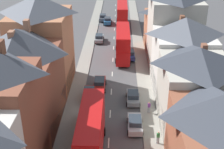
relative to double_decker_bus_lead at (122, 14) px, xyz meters
name	(u,v)px	position (x,y,z in m)	size (l,w,h in m)	color
pavement_left	(83,68)	(-6.89, -24.97, -2.75)	(2.20, 104.00, 0.14)	gray
pavement_right	(142,69)	(3.31, -24.97, -2.75)	(2.20, 104.00, 0.14)	gray
centre_line_dashes	(112,74)	(-1.79, -26.97, -2.81)	(0.14, 97.80, 0.01)	silver
terrace_row_right	(201,95)	(8.39, -43.31, 2.62)	(8.00, 65.23, 13.95)	brown
double_decker_bus_lead	(122,14)	(0.00, 0.00, 0.00)	(2.74, 10.80, 5.30)	red
double_decker_bus_mid_street	(123,43)	(0.00, -19.57, 0.00)	(2.74, 10.80, 5.30)	#B70F0F
double_decker_bus_far_approaching	(91,133)	(-3.60, -46.89, 0.00)	(2.74, 10.80, 5.30)	red
car_near_blue	(130,54)	(1.31, -20.33, -1.98)	(1.90, 4.09, 1.66)	navy
car_near_silver	(100,84)	(-3.59, -32.09, -1.96)	(1.90, 4.37, 1.71)	maroon
car_parked_left_a	(133,97)	(1.31, -35.83, -2.02)	(1.90, 4.06, 1.58)	gray
car_parked_right_a	(107,21)	(-3.59, 1.34, -1.96)	(1.90, 4.02, 1.71)	#236093
car_mid_black	(99,38)	(-4.89, -11.38, -2.02)	(1.90, 4.05, 1.58)	gray
car_parked_left_b	(89,94)	(-4.89, -35.17, -1.98)	(1.90, 4.14, 1.66)	maroon
car_mid_white	(135,123)	(1.31, -42.21, -2.01)	(1.90, 4.11, 1.61)	#B7BABF
car_far_grey	(103,17)	(-4.89, 4.22, -1.97)	(1.90, 4.15, 1.69)	#4C515B
car_parked_right_b	(84,120)	(-4.89, -41.63, -1.99)	(1.90, 3.98, 1.64)	maroon
pedestrian_mid_right	(158,137)	(3.79, -45.08, -1.78)	(0.36, 0.22, 1.61)	gray
pedestrian_far_left	(149,107)	(3.29, -38.75, -1.78)	(0.36, 0.22, 1.61)	gray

